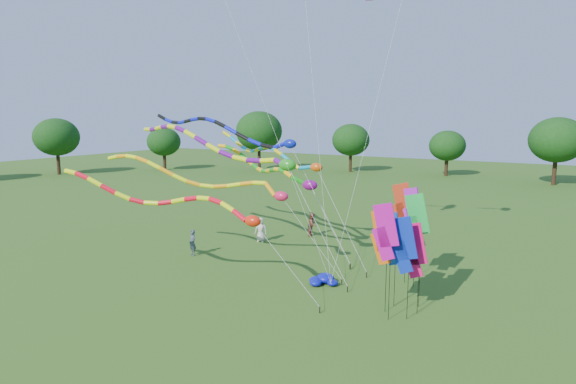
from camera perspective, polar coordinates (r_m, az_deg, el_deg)
The scene contains 20 objects.
ground at distance 22.61m, azimuth -5.31°, elevation -13.24°, with size 160.00×160.00×0.00m, color #285516.
tree_ring at distance 21.02m, azimuth -9.82°, elevation 0.10°, with size 117.09×115.30×9.67m.
tube_kite_red at distance 23.28m, azimuth -12.56°, elevation -1.24°, with size 12.65×2.97×6.44m.
tube_kite_orange at distance 26.79m, azimuth -9.03°, elevation 1.42°, with size 13.91×2.54×6.92m.
tube_kite_purple at distance 28.60m, azimuth -7.87°, elevation 5.31°, with size 16.72×3.45×8.65m.
tube_kite_blue at distance 31.57m, azimuth -6.95°, elevation 7.16°, with size 16.23×2.21×9.21m.
tube_kite_cyan at distance 30.10m, azimuth -1.55°, elevation 4.46°, with size 12.46×4.29×7.92m.
tube_kite_green at distance 31.50m, azimuth -1.61°, elevation 2.57°, with size 12.40×4.56×6.98m.
banner_pole_orange at distance 21.32m, azimuth 11.09°, elevation -5.29°, with size 1.16×0.19×4.61m.
banner_pole_magenta_b at distance 21.51m, azimuth 14.69°, elevation -6.73°, with size 1.16×0.24×4.08m.
banner_pole_violet at distance 24.61m, azimuth 14.50°, elevation -2.31°, with size 1.12×0.48×5.10m.
banner_pole_blue_a at distance 22.22m, azimuth 12.22°, elevation -5.45°, with size 1.09×0.56×4.33m.
banner_pole_blue_b at distance 20.72m, azimuth 13.54°, elevation -6.16°, with size 1.16×0.28×4.47m.
banner_pole_red at distance 25.02m, azimuth 13.40°, elevation -1.74°, with size 1.10×0.54×5.26m.
banner_pole_green at distance 22.00m, azimuth 14.97°, elevation -3.35°, with size 1.15×0.32×5.22m.
banner_pole_magenta_a at distance 20.37m, azimuth 11.46°, elevation -4.71°, with size 1.16×0.22×5.05m.
blue_nylon_heap at distance 25.17m, azimuth 4.33°, elevation -10.35°, with size 1.24×1.38×0.50m.
person_a at distance 33.09m, azimuth -3.25°, elevation -4.47°, with size 0.82×0.54×1.68m, color beige.
person_b at distance 30.37m, azimuth -11.25°, elevation -5.92°, with size 0.59×0.39×1.61m, color #3D4856.
person_c at distance 34.57m, azimuth 2.90°, elevation -3.87°, with size 0.82×0.64×1.69m, color brown.
Camera 1 is at (12.25, -16.97, 8.55)m, focal length 30.00 mm.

